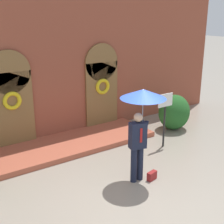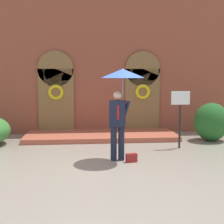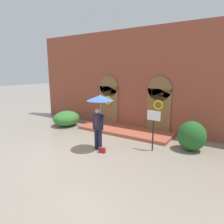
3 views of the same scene
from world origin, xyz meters
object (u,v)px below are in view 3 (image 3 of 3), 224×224
at_px(sign_post, 153,124).
at_px(shrub_right, 192,136).
at_px(person_with_umbrella, 100,106).
at_px(shrub_left, 66,118).
at_px(handbag, 102,150).

height_order(sign_post, shrub_right, sign_post).
relative_size(person_with_umbrella, shrub_right, 1.86).
xyz_separation_m(person_with_umbrella, shrub_right, (3.27, 2.06, -1.28)).
height_order(person_with_umbrella, shrub_left, person_with_umbrella).
distance_m(shrub_left, shrub_right, 7.31).
bearing_deg(shrub_right, handbag, -143.22).
distance_m(person_with_umbrella, sign_post, 2.34).
xyz_separation_m(handbag, sign_post, (1.66, 1.35, 1.05)).
bearing_deg(sign_post, shrub_left, 171.39).
height_order(person_with_umbrella, sign_post, person_with_umbrella).
distance_m(sign_post, shrub_left, 6.05).
relative_size(sign_post, shrub_left, 1.03).
height_order(sign_post, shrub_left, sign_post).
relative_size(sign_post, shrub_right, 1.36).
bearing_deg(person_with_umbrella, sign_post, 31.10).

